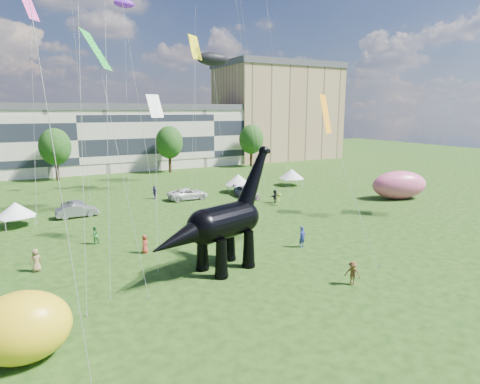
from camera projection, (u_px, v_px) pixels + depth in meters
name	position (u px, v px, depth m)	size (l,w,h in m)	color
ground	(293.00, 281.00, 28.24)	(220.00, 220.00, 0.00)	#16330C
terrace_row	(75.00, 141.00, 77.33)	(78.00, 11.00, 12.00)	beige
apartment_block	(277.00, 114.00, 100.62)	(28.00, 18.00, 22.00)	tan
tree_mid_left	(55.00, 144.00, 67.64)	(5.20, 5.20, 9.44)	#382314
tree_mid_right	(169.00, 140.00, 76.68)	(5.20, 5.20, 9.44)	#382314
tree_far_right	(251.00, 137.00, 84.80)	(5.20, 5.20, 9.44)	#382314
dinosaur_sculpture	(221.00, 225.00, 29.57)	(11.40, 5.19, 9.41)	black
car_silver	(77.00, 206.00, 47.23)	(1.77, 4.41, 1.50)	silver
car_grey	(77.00, 211.00, 45.12)	(1.58, 4.53, 1.49)	gray
car_white	(188.00, 194.00, 54.12)	(2.50, 5.41, 1.50)	white
car_dark	(246.00, 192.00, 55.38)	(2.08, 5.12, 1.49)	#595960
gazebo_near	(238.00, 180.00, 58.63)	(4.93, 4.93, 2.67)	silver
gazebo_far	(291.00, 174.00, 63.98)	(4.59, 4.59, 2.67)	white
gazebo_left	(16.00, 209.00, 41.25)	(4.54, 4.54, 2.58)	white
inflatable_pink	(399.00, 185.00, 54.28)	(7.65, 3.83, 3.83)	#E55985
inflatable_yellow	(22.00, 327.00, 19.05)	(4.47, 3.44, 3.44)	yellow
visitors	(182.00, 222.00, 40.01)	(40.94, 34.51, 1.89)	#493475
kites	(152.00, 11.00, 45.08)	(61.71, 49.30, 29.04)	red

